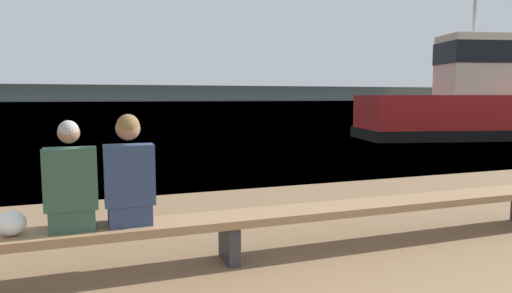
% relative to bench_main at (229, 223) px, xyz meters
% --- Properties ---
extents(water_surface, '(240.00, 240.00, 0.00)m').
position_rel_bench_main_xyz_m(water_surface, '(0.67, 123.44, -0.41)').
color(water_surface, '#386084').
rests_on(water_surface, ground).
extents(far_shoreline, '(600.00, 12.00, 5.75)m').
position_rel_bench_main_xyz_m(far_shoreline, '(0.67, 168.61, 2.47)').
color(far_shoreline, '#4C4C42').
rests_on(far_shoreline, ground).
extents(bench_main, '(8.94, 0.48, 0.48)m').
position_rel_bench_main_xyz_m(bench_main, '(0.00, 0.00, 0.00)').
color(bench_main, '#8E6B47').
rests_on(bench_main, ground).
extents(person_left, '(0.45, 0.41, 1.01)m').
position_rel_bench_main_xyz_m(person_left, '(-1.49, 0.01, 0.49)').
color(person_left, '#2D4C3D').
rests_on(person_left, bench_main).
extents(person_right, '(0.45, 0.42, 1.05)m').
position_rel_bench_main_xyz_m(person_right, '(-0.98, 0.01, 0.53)').
color(person_right, navy).
rests_on(person_right, bench_main).
extents(shopping_bag, '(0.25, 0.23, 0.22)m').
position_rel_bench_main_xyz_m(shopping_bag, '(-1.99, 0.01, 0.18)').
color(shopping_bag, white).
rests_on(shopping_bag, bench_main).
extents(tugboat_red, '(9.15, 4.90, 7.23)m').
position_rel_bench_main_xyz_m(tugboat_red, '(13.15, 10.03, 0.89)').
color(tugboat_red, '#A81919').
rests_on(tugboat_red, water_surface).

